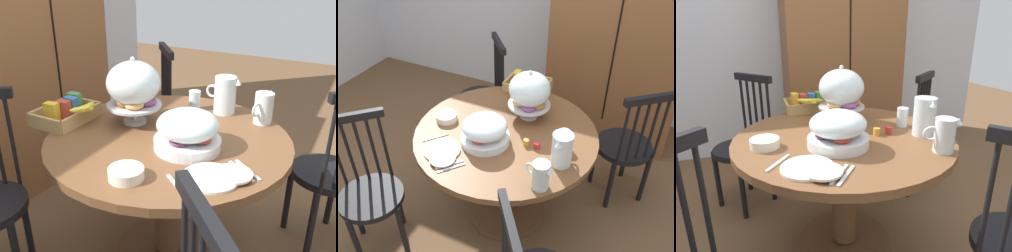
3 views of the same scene
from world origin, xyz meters
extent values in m
plane|color=brown|center=(0.00, 0.00, 0.00)|extent=(10.00, 10.00, 0.00)
cube|color=brown|center=(0.54, 1.50, 0.95)|extent=(1.10, 0.56, 1.90)
cube|color=black|center=(0.54, 1.22, 1.04)|extent=(0.01, 0.01, 1.52)
cylinder|color=brown|center=(0.13, 0.13, 0.72)|extent=(1.16, 1.16, 0.04)
cylinder|color=brown|center=(0.13, 0.13, 0.39)|extent=(0.14, 0.14, 0.63)
cylinder|color=brown|center=(0.13, 0.13, 0.03)|extent=(0.56, 0.56, 0.06)
cylinder|color=black|center=(0.81, 0.70, 0.45)|extent=(0.40, 0.40, 0.04)
cylinder|color=black|center=(0.82, 0.90, 0.23)|extent=(0.04, 0.04, 0.45)
cylinder|color=black|center=(0.61, 0.72, 0.23)|extent=(0.04, 0.04, 0.45)
cylinder|color=black|center=(1.00, 0.68, 0.23)|extent=(0.04, 0.04, 0.45)
cylinder|color=black|center=(0.79, 0.50, 0.23)|extent=(0.04, 0.04, 0.45)
cylinder|color=black|center=(1.02, 0.67, 0.69)|extent=(0.02, 0.02, 0.48)
cylinder|color=black|center=(0.96, 0.62, 0.69)|extent=(0.02, 0.02, 0.48)
cylinder|color=black|center=(0.91, 0.58, 0.69)|extent=(0.02, 0.02, 0.48)
cylinder|color=black|center=(0.86, 0.53, 0.69)|extent=(0.02, 0.02, 0.48)
cylinder|color=black|center=(0.80, 0.49, 0.69)|extent=(0.02, 0.02, 0.48)
cube|color=black|center=(0.91, 0.58, 0.95)|extent=(0.30, 0.26, 0.05)
cylinder|color=black|center=(-0.43, 0.81, 0.45)|extent=(0.40, 0.40, 0.04)
cylinder|color=black|center=(-0.63, 0.83, 0.23)|extent=(0.04, 0.04, 0.45)
cylinder|color=black|center=(-0.45, 0.61, 0.23)|extent=(0.04, 0.04, 0.45)
cylinder|color=black|center=(-0.42, 1.01, 0.23)|extent=(0.04, 0.04, 0.45)
cylinder|color=black|center=(-0.24, 0.79, 0.23)|extent=(0.04, 0.04, 0.45)
cylinder|color=black|center=(-0.40, 1.02, 0.69)|extent=(0.02, 0.02, 0.48)
cylinder|color=black|center=(-0.36, 0.97, 0.69)|extent=(0.02, 0.02, 0.48)
cylinder|color=black|center=(-0.31, 0.91, 0.69)|extent=(0.02, 0.02, 0.48)
cylinder|color=black|center=(-0.27, 0.86, 0.69)|extent=(0.02, 0.02, 0.48)
cylinder|color=black|center=(-0.22, 0.81, 0.69)|extent=(0.02, 0.02, 0.48)
cube|color=black|center=(-0.31, 0.91, 0.95)|extent=(0.26, 0.30, 0.05)
cylinder|color=black|center=(-0.50, -0.49, 0.45)|extent=(0.40, 0.40, 0.04)
cylinder|color=black|center=(-0.50, -0.68, 0.23)|extent=(0.04, 0.04, 0.45)
cylinder|color=black|center=(-0.30, -0.49, 0.23)|extent=(0.04, 0.04, 0.45)
cylinder|color=black|center=(-0.69, -0.49, 0.23)|extent=(0.04, 0.04, 0.45)
cylinder|color=black|center=(-0.49, -0.29, 0.23)|extent=(0.04, 0.04, 0.45)
cylinder|color=black|center=(-0.71, -0.47, 0.69)|extent=(0.02, 0.02, 0.48)
cylinder|color=black|center=(-0.66, -0.42, 0.69)|extent=(0.02, 0.02, 0.48)
cylinder|color=black|center=(-0.61, -0.37, 0.69)|extent=(0.02, 0.02, 0.48)
cylinder|color=black|center=(-0.56, -0.32, 0.69)|extent=(0.02, 0.02, 0.48)
cylinder|color=black|center=(-0.51, -0.27, 0.69)|extent=(0.02, 0.02, 0.48)
cube|color=black|center=(-0.61, -0.37, 0.95)|extent=(0.28, 0.28, 0.05)
cylinder|color=black|center=(0.49, -0.61, 0.69)|extent=(0.02, 0.02, 0.48)
cylinder|color=black|center=(0.45, -0.55, 0.69)|extent=(0.02, 0.02, 0.48)
cube|color=black|center=(0.54, -0.67, 0.95)|extent=(0.25, 0.31, 0.05)
cylinder|color=silver|center=(0.19, 0.36, 0.75)|extent=(0.12, 0.12, 0.02)
cylinder|color=silver|center=(0.19, 0.36, 0.79)|extent=(0.03, 0.03, 0.09)
cylinder|color=silver|center=(0.19, 0.36, 0.84)|extent=(0.28, 0.28, 0.01)
torus|color=#B27033|center=(0.26, 0.35, 0.86)|extent=(0.10, 0.10, 0.03)
torus|color=#D19347|center=(0.20, 0.41, 0.86)|extent=(0.10, 0.10, 0.03)
torus|color=#935628|center=(0.15, 0.38, 0.86)|extent=(0.10, 0.10, 0.03)
torus|color=tan|center=(0.14, 0.33, 0.86)|extent=(0.10, 0.10, 0.03)
torus|color=#994C84|center=(0.21, 0.30, 0.86)|extent=(0.10, 0.10, 0.03)
ellipsoid|color=silver|center=(0.19, 0.36, 0.95)|extent=(0.27, 0.27, 0.22)
sphere|color=silver|center=(0.19, 0.36, 1.07)|extent=(0.02, 0.02, 0.02)
cylinder|color=silver|center=(0.06, -0.01, 0.77)|extent=(0.30, 0.30, 0.05)
ellipsoid|color=beige|center=(0.13, -0.01, 0.80)|extent=(0.09, 0.09, 0.03)
ellipsoid|color=#8CBF59|center=(0.06, 0.06, 0.80)|extent=(0.09, 0.09, 0.03)
ellipsoid|color=#6B2D4C|center=(-0.01, 0.00, 0.80)|extent=(0.09, 0.09, 0.03)
ellipsoid|color=#CC3D33|center=(0.06, -0.07, 0.80)|extent=(0.09, 0.09, 0.03)
ellipsoid|color=silver|center=(0.06, -0.01, 0.85)|extent=(0.28, 0.28, 0.13)
cylinder|color=silver|center=(0.54, 0.01, 0.84)|extent=(0.12, 0.12, 0.20)
cylinder|color=orange|center=(0.54, 0.01, 0.81)|extent=(0.10, 0.10, 0.14)
cone|color=silver|center=(0.54, -0.06, 0.93)|extent=(0.04, 0.04, 0.03)
torus|color=silver|center=(0.54, 0.08, 0.85)|extent=(0.02, 0.07, 0.07)
cylinder|color=silver|center=(0.50, -0.22, 0.82)|extent=(0.09, 0.09, 0.16)
cylinder|color=white|center=(0.50, -0.22, 0.80)|extent=(0.08, 0.08, 0.11)
cone|color=silver|center=(0.56, -0.23, 0.89)|extent=(0.04, 0.04, 0.03)
torus|color=silver|center=(0.44, -0.20, 0.83)|extent=(0.07, 0.03, 0.07)
cube|color=tan|center=(0.04, 0.69, 0.75)|extent=(0.30, 0.22, 0.01)
cube|color=tan|center=(0.04, 0.58, 0.78)|extent=(0.30, 0.02, 0.07)
cube|color=tan|center=(0.04, 0.80, 0.78)|extent=(0.30, 0.02, 0.07)
cube|color=tan|center=(-0.11, 0.69, 0.78)|extent=(0.02, 0.22, 0.07)
cube|color=tan|center=(0.19, 0.69, 0.78)|extent=(0.02, 0.22, 0.07)
cube|color=gold|center=(-0.05, 0.70, 0.81)|extent=(0.05, 0.07, 0.11)
cube|color=#B23D33|center=(0.01, 0.67, 0.81)|extent=(0.05, 0.07, 0.11)
cube|color=#336BAD|center=(0.07, 0.67, 0.81)|extent=(0.05, 0.07, 0.11)
cube|color=#47894C|center=(0.13, 0.70, 0.81)|extent=(0.04, 0.07, 0.11)
ellipsoid|color=yellow|center=(0.01, 0.55, 0.84)|extent=(0.14, 0.08, 0.05)
ellipsoid|color=yellow|center=(0.04, 0.55, 0.84)|extent=(0.13, 0.03, 0.05)
ellipsoid|color=yellow|center=(0.07, 0.55, 0.84)|extent=(0.14, 0.08, 0.05)
cylinder|color=white|center=(-0.13, -0.20, 0.75)|extent=(0.22, 0.22, 0.01)
cylinder|color=white|center=(-0.08, -0.27, 0.76)|extent=(0.15, 0.15, 0.01)
cylinder|color=white|center=(-0.28, 0.09, 0.76)|extent=(0.14, 0.14, 0.04)
cylinder|color=silver|center=(0.50, 0.17, 0.80)|extent=(0.06, 0.06, 0.11)
cylinder|color=#B7282D|center=(0.37, 0.07, 0.76)|extent=(0.04, 0.04, 0.04)
cylinder|color=orange|center=(0.30, 0.07, 0.76)|extent=(0.04, 0.04, 0.04)
cube|color=silver|center=(-0.02, -0.28, 0.74)|extent=(0.12, 0.14, 0.01)
cube|color=silver|center=(0.00, -0.30, 0.74)|extent=(0.12, 0.14, 0.01)
cube|color=silver|center=(-0.24, -0.11, 0.74)|extent=(0.12, 0.14, 0.01)
camera|label=1|loc=(-1.29, -0.65, 1.51)|focal=40.10mm
camera|label=2|loc=(0.96, -1.58, 2.18)|focal=40.24mm
camera|label=3|loc=(-0.30, -1.22, 1.28)|focal=30.12mm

